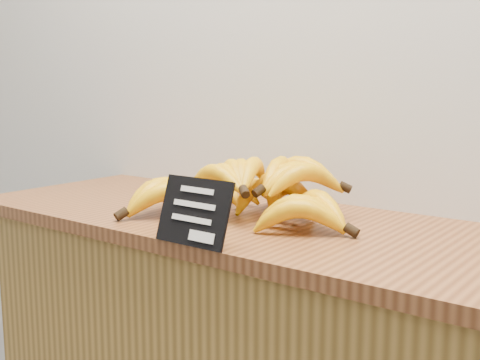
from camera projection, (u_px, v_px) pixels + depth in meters
counter_top at (253, 223)px, 1.35m from camera, size 1.43×0.54×0.03m
chalkboard_sign at (194, 212)px, 1.11m from camera, size 0.16×0.05×0.12m
banana_pile at (251, 191)px, 1.35m from camera, size 0.60×0.41×0.13m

